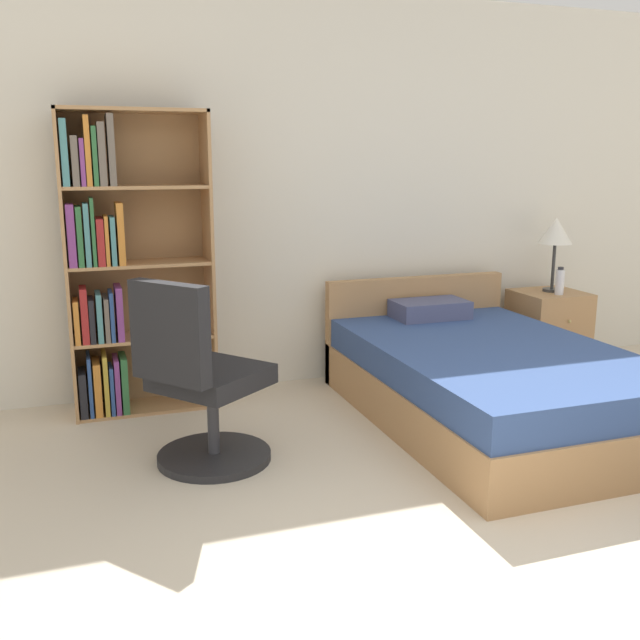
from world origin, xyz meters
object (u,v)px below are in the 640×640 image
bed (485,379)px  table_lamp (556,233)px  bookshelf (119,267)px  office_chair (200,386)px  nightstand (548,330)px  water_bottle (560,282)px

bed → table_lamp: size_ratio=3.86×
bookshelf → office_chair: size_ratio=1.86×
bookshelf → bed: 2.29m
nightstand → table_lamp: 0.72m
water_bottle → bookshelf: bearing=176.8°
bookshelf → nightstand: bookshelf is taller
nightstand → water_bottle: 0.40m
water_bottle → table_lamp: bearing=76.1°
bed → office_chair: (-1.72, -0.13, 0.18)m
bookshelf → water_bottle: bearing=-3.2°
bed → water_bottle: size_ratio=10.43×
table_lamp → water_bottle: bearing=-103.9°
bookshelf → bed: bookshelf is taller
bookshelf → nightstand: bearing=-1.1°
office_chair → table_lamp: bearing=18.7°
nightstand → bed: bearing=-142.3°
bed → nightstand: bearing=37.7°
bed → water_bottle: bearing=33.9°
bookshelf → office_chair: 1.13m
bed → table_lamp: (1.04, 0.80, 0.76)m
bed → nightstand: 1.29m
office_chair → table_lamp: size_ratio=1.80×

